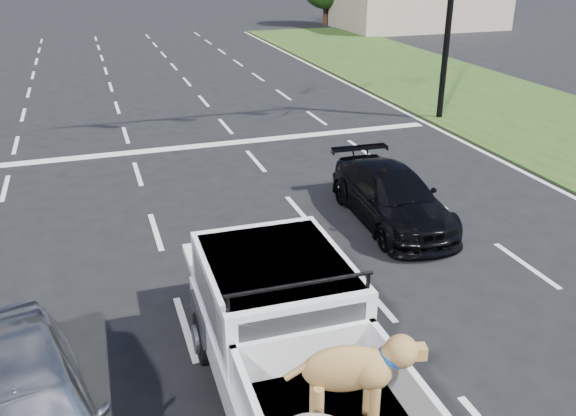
# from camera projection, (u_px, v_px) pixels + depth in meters

# --- Properties ---
(ground) EXTENTS (160.00, 160.00, 0.00)m
(ground) POSITION_uv_depth(u_px,v_px,m) (283.00, 310.00, 10.95)
(ground) COLOR black
(ground) RESTS_ON ground
(road_markings) EXTENTS (17.75, 60.00, 0.01)m
(road_markings) POSITION_uv_depth(u_px,v_px,m) (208.00, 184.00, 16.65)
(road_markings) COLOR silver
(road_markings) RESTS_ON ground
(building_right) EXTENTS (12.00, 7.00, 3.60)m
(building_right) POSITION_uv_depth(u_px,v_px,m) (419.00, 3.00, 46.16)
(building_right) COLOR tan
(building_right) RESTS_ON ground
(pickup_truck) EXTENTS (2.28, 5.88, 2.19)m
(pickup_truck) POSITION_uv_depth(u_px,v_px,m) (301.00, 361.00, 7.98)
(pickup_truck) COLOR black
(pickup_truck) RESTS_ON ground
(black_coupe) EXTENTS (1.96, 4.44, 1.27)m
(black_coupe) POSITION_uv_depth(u_px,v_px,m) (392.00, 196.00, 14.20)
(black_coupe) COLOR black
(black_coupe) RESTS_ON ground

